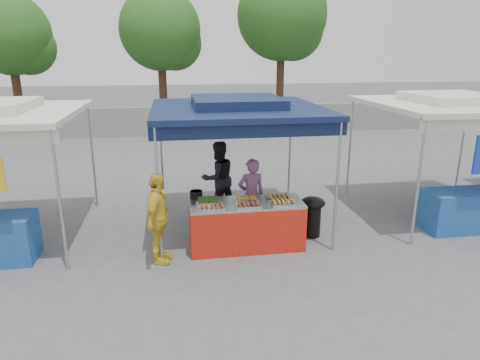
{
  "coord_description": "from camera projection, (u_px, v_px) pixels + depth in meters",
  "views": [
    {
      "loc": [
        -1.23,
        -7.09,
        3.39
      ],
      "look_at": [
        0.0,
        0.6,
        1.05
      ],
      "focal_mm": 32.0,
      "sensor_mm": 36.0,
      "label": 1
    }
  ],
  "objects": [
    {
      "name": "neighbor_stall_right",
      "position": [
        460.0,
        144.0,
        8.63
      ],
      "size": [
        3.2,
        3.2,
        2.57
      ],
      "color": "#A9A9B0",
      "rests_on": "ground_plane"
    },
    {
      "name": "cooking_pot",
      "position": [
        196.0,
        194.0,
        7.73
      ],
      "size": [
        0.23,
        0.23,
        0.13
      ],
      "primitive_type": "cylinder",
      "color": "black",
      "rests_on": "vendor_table"
    },
    {
      "name": "helper_man",
      "position": [
        218.0,
        178.0,
        9.16
      ],
      "size": [
        0.95,
        0.85,
        1.59
      ],
      "primitive_type": "imported",
      "rotation": [
        0.0,
        0.0,
        3.53
      ],
      "color": "black",
      "rests_on": "ground_plane"
    },
    {
      "name": "customer_person",
      "position": [
        158.0,
        219.0,
        6.98
      ],
      "size": [
        0.6,
        0.98,
        1.56
      ],
      "primitive_type": "imported",
      "rotation": [
        0.0,
        0.0,
        1.31
      ],
      "color": "gold",
      "rests_on": "ground_plane"
    },
    {
      "name": "tree_1",
      "position": [
        164.0,
        33.0,
        18.78
      ],
      "size": [
        3.59,
        3.55,
        6.09
      ],
      "color": "#3A2416",
      "rests_on": "ground_plane"
    },
    {
      "name": "tree_0",
      "position": [
        14.0,
        38.0,
        17.73
      ],
      "size": [
        3.43,
        3.36,
        5.77
      ],
      "color": "#3A2416",
      "rests_on": "ground_plane"
    },
    {
      "name": "back_wall",
      "position": [
        201.0,
        120.0,
        18.1
      ],
      "size": [
        40.0,
        0.25,
        1.2
      ],
      "primitive_type": "cube",
      "color": "slate",
      "rests_on": "ground_plane"
    },
    {
      "name": "food_tray_br",
      "position": [
        278.0,
        197.0,
        7.67
      ],
      "size": [
        0.42,
        0.3,
        0.07
      ],
      "color": "#B4B4B9",
      "rests_on": "vendor_table"
    },
    {
      "name": "food_tray_fr",
      "position": [
        283.0,
        203.0,
        7.4
      ],
      "size": [
        0.42,
        0.3,
        0.07
      ],
      "color": "#B4B4B9",
      "rests_on": "vendor_table"
    },
    {
      "name": "tree_2",
      "position": [
        285.0,
        19.0,
        19.55
      ],
      "size": [
        4.1,
        4.1,
        7.04
      ],
      "color": "#3A2416",
      "rests_on": "ground_plane"
    },
    {
      "name": "wok_burner",
      "position": [
        312.0,
        213.0,
        8.09
      ],
      "size": [
        0.46,
        0.46,
        0.78
      ],
      "rotation": [
        0.0,
        0.0,
        -0.32
      ],
      "color": "black",
      "rests_on": "ground_plane"
    },
    {
      "name": "skewer_cup",
      "position": [
        239.0,
        203.0,
        7.35
      ],
      "size": [
        0.07,
        0.07,
        0.09
      ],
      "primitive_type": "cylinder",
      "color": "#A9A9B0",
      "rests_on": "vendor_table"
    },
    {
      "name": "food_tray_fm",
      "position": [
        248.0,
        205.0,
        7.29
      ],
      "size": [
        0.42,
        0.3,
        0.07
      ],
      "color": "#B4B4B9",
      "rests_on": "vendor_table"
    },
    {
      "name": "ground_plane",
      "position": [
        245.0,
        244.0,
        7.87
      ],
      "size": [
        80.0,
        80.0,
        0.0
      ],
      "primitive_type": "plane",
      "color": "#515153"
    },
    {
      "name": "food_tray_bm",
      "position": [
        246.0,
        198.0,
        7.61
      ],
      "size": [
        0.42,
        0.3,
        0.07
      ],
      "color": "#B4B4B9",
      "rests_on": "vendor_table"
    },
    {
      "name": "crate_right",
      "position": [
        259.0,
        223.0,
        8.44
      ],
      "size": [
        0.5,
        0.35,
        0.3
      ],
      "primitive_type": "cube",
      "color": "navy",
      "rests_on": "ground_plane"
    },
    {
      "name": "main_canopy",
      "position": [
        237.0,
        108.0,
        8.1
      ],
      "size": [
        3.2,
        3.2,
        2.57
      ],
      "color": "#A9A9B0",
      "rests_on": "ground_plane"
    },
    {
      "name": "vendor_table",
      "position": [
        246.0,
        224.0,
        7.65
      ],
      "size": [
        2.0,
        0.8,
        0.85
      ],
      "color": "#AF1D0F",
      "rests_on": "ground_plane"
    },
    {
      "name": "vendor_woman",
      "position": [
        251.0,
        195.0,
        8.25
      ],
      "size": [
        0.58,
        0.42,
        1.46
      ],
      "primitive_type": "imported",
      "rotation": [
        0.0,
        0.0,
        3.28
      ],
      "color": "#7C4F72",
      "rests_on": "ground_plane"
    },
    {
      "name": "crate_stacked",
      "position": [
        259.0,
        209.0,
        8.36
      ],
      "size": [
        0.49,
        0.34,
        0.3
      ],
      "primitive_type": "cube",
      "color": "navy",
      "rests_on": "crate_right"
    },
    {
      "name": "food_tray_fl",
      "position": [
        212.0,
        207.0,
        7.2
      ],
      "size": [
        0.42,
        0.3,
        0.07
      ],
      "color": "#B4B4B9",
      "rests_on": "vendor_table"
    },
    {
      "name": "crate_left",
      "position": [
        225.0,
        225.0,
        8.32
      ],
      "size": [
        0.54,
        0.38,
        0.32
      ],
      "primitive_type": "cube",
      "color": "navy",
      "rests_on": "ground_plane"
    },
    {
      "name": "food_tray_bl",
      "position": [
        208.0,
        200.0,
        7.52
      ],
      "size": [
        0.42,
        0.3,
        0.07
      ],
      "color": "#B4B4B9",
      "rests_on": "vendor_table"
    }
  ]
}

